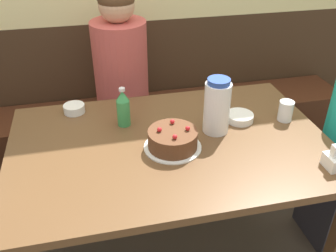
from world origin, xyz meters
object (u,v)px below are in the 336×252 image
glass_water_tall (286,111)px  person_pale_blue_shirt (123,99)px  birthday_cake (173,139)px  bench_seat (143,136)px  soju_bottle (123,108)px  bowl_soup_white (240,117)px  water_pitcher (217,106)px  bowl_rice_small (74,109)px

glass_water_tall → person_pale_blue_shirt: (-0.70, 0.65, -0.19)m
birthday_cake → person_pale_blue_shirt: size_ratio=0.19×
bench_seat → soju_bottle: 0.89m
bowl_soup_white → bench_seat: bearing=116.3°
soju_bottle → person_pale_blue_shirt: person_pale_blue_shirt is taller
person_pale_blue_shirt → soju_bottle: bearing=-5.4°
water_pitcher → glass_water_tall: (0.35, 0.02, -0.08)m
water_pitcher → soju_bottle: water_pitcher is taller
bench_seat → person_pale_blue_shirt: bearing=-136.9°
water_pitcher → soju_bottle: bearing=160.1°
bowl_soup_white → glass_water_tall: bearing=-11.3°
birthday_cake → glass_water_tall: 0.58m
person_pale_blue_shirt → bowl_rice_small: bearing=-37.5°
bench_seat → bowl_rice_small: 0.81m
soju_bottle → bowl_rice_small: (-0.22, 0.17, -0.07)m
bowl_soup_white → bowl_rice_small: 0.80m
bench_seat → bowl_rice_small: size_ratio=27.25×
bowl_rice_small → glass_water_tall: 1.01m
bench_seat → bowl_soup_white: bowl_soup_white is taller
bench_seat → soju_bottle: (-0.18, -0.64, 0.59)m
birthday_cake → glass_water_tall: birthday_cake is taller
birthday_cake → bowl_rice_small: size_ratio=2.39×
birthday_cake → glass_water_tall: bearing=10.4°
soju_bottle → bowl_rice_small: soju_bottle is taller
birthday_cake → soju_bottle: soju_bottle is taller
bowl_rice_small → person_pale_blue_shirt: 0.48m
bench_seat → birthday_cake: size_ratio=11.41×
soju_bottle → bench_seat: bearing=74.7°
soju_bottle → bowl_soup_white: (0.54, -0.08, -0.07)m
bowl_rice_small → person_pale_blue_shirt: bearing=52.5°
bowl_rice_small → bench_seat: bearing=49.9°
bench_seat → birthday_cake: birthday_cake is taller
water_pitcher → glass_water_tall: size_ratio=2.62×
soju_bottle → person_pale_blue_shirt: (0.05, 0.52, -0.23)m
glass_water_tall → person_pale_blue_shirt: person_pale_blue_shirt is taller
bench_seat → birthday_cake: (0.00, -0.87, 0.54)m
bench_seat → soju_bottle: size_ratio=14.83×
bowl_rice_small → glass_water_tall: size_ratio=1.05×
bowl_rice_small → glass_water_tall: (0.97, -0.30, 0.03)m
bowl_rice_small → birthday_cake: bearing=-44.7°
water_pitcher → bowl_soup_white: 0.19m
soju_bottle → glass_water_tall: size_ratio=1.93×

